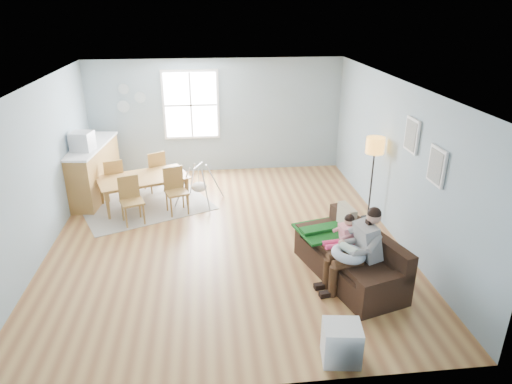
{
  "coord_description": "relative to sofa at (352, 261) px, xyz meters",
  "views": [
    {
      "loc": [
        -0.24,
        -7.27,
        3.92
      ],
      "look_at": [
        0.51,
        -0.39,
        1.0
      ],
      "focal_mm": 32.0,
      "sensor_mm": 36.0,
      "label": 1
    }
  ],
  "objects": [
    {
      "name": "room",
      "position": [
        -1.85,
        1.5,
        2.14
      ],
      "size": [
        8.4,
        9.4,
        3.9
      ],
      "color": "#945B34"
    },
    {
      "name": "window",
      "position": [
        -2.45,
        4.96,
        1.37
      ],
      "size": [
        1.32,
        0.08,
        1.62
      ],
      "color": "white",
      "rests_on": "room"
    },
    {
      "name": "pictures",
      "position": [
        1.12,
        0.45,
        1.57
      ],
      "size": [
        0.05,
        1.34,
        0.74
      ],
      "color": "white",
      "rests_on": "room"
    },
    {
      "name": "wall_plates",
      "position": [
        -3.85,
        4.97,
        1.55
      ],
      "size": [
        0.67,
        0.02,
        0.66
      ],
      "color": "#A0B8C1",
      "rests_on": "room"
    },
    {
      "name": "sofa",
      "position": [
        0.0,
        0.0,
        0.0
      ],
      "size": [
        1.35,
        2.09,
        0.78
      ],
      "color": "black",
      "rests_on": "room"
    },
    {
      "name": "green_throw",
      "position": [
        -0.26,
        0.6,
        0.22
      ],
      "size": [
        1.05,
        0.95,
        0.04
      ],
      "primitive_type": "cube",
      "rotation": [
        0.0,
        0.0,
        0.25
      ],
      "color": "#16601F",
      "rests_on": "sofa"
    },
    {
      "name": "beige_pillow",
      "position": [
        0.05,
        0.54,
        0.43
      ],
      "size": [
        0.19,
        0.47,
        0.45
      ],
      "primitive_type": "cube",
      "rotation": [
        0.0,
        0.0,
        0.16
      ],
      "color": "tan",
      "rests_on": "sofa"
    },
    {
      "name": "father",
      "position": [
        -0.04,
        -0.3,
        0.4
      ],
      "size": [
        0.94,
        0.49,
        1.28
      ],
      "color": "gray",
      "rests_on": "sofa"
    },
    {
      "name": "nursing_pillow",
      "position": [
        -0.18,
        -0.34,
        0.33
      ],
      "size": [
        0.6,
        0.59,
        0.2
      ],
      "primitive_type": "torus",
      "rotation": [
        0.0,
        0.14,
        0.2
      ],
      "color": "silver",
      "rests_on": "father"
    },
    {
      "name": "infant",
      "position": [
        -0.19,
        -0.31,
        0.41
      ],
      "size": [
        0.24,
        0.35,
        0.13
      ],
      "color": "silver",
      "rests_on": "nursing_pillow"
    },
    {
      "name": "toddler",
      "position": [
        -0.12,
        0.15,
        0.38
      ],
      "size": [
        0.51,
        0.29,
        0.77
      ],
      "color": "silver",
      "rests_on": "sofa"
    },
    {
      "name": "floor_lamp",
      "position": [
        0.91,
        1.86,
        1.08
      ],
      "size": [
        0.33,
        0.33,
        1.64
      ],
      "color": "black",
      "rests_on": "room"
    },
    {
      "name": "storage_cube",
      "position": [
        -0.65,
        -1.7,
        -0.04
      ],
      "size": [
        0.48,
        0.44,
        0.48
      ],
      "color": "white",
      "rests_on": "room"
    },
    {
      "name": "rug",
      "position": [
        -3.42,
        3.02,
        -0.27
      ],
      "size": [
        3.0,
        2.7,
        0.01
      ],
      "primitive_type": "cube",
      "rotation": [
        0.0,
        0.0,
        0.42
      ],
      "color": "#A29F94",
      "rests_on": "room"
    },
    {
      "name": "dining_table",
      "position": [
        -3.42,
        3.02,
        0.03
      ],
      "size": [
        1.98,
        1.51,
        0.62
      ],
      "primitive_type": "imported",
      "rotation": [
        0.0,
        0.0,
        0.34
      ],
      "color": "brown",
      "rests_on": "rug"
    },
    {
      "name": "chair_sw",
      "position": [
        -3.58,
        2.29,
        0.23
      ],
      "size": [
        0.52,
        0.52,
        0.9
      ],
      "color": "olive",
      "rests_on": "rug"
    },
    {
      "name": "chair_se",
      "position": [
        -2.77,
        2.65,
        0.24
      ],
      "size": [
        0.52,
        0.52,
        0.92
      ],
      "color": "olive",
      "rests_on": "rug"
    },
    {
      "name": "chair_nw",
      "position": [
        -4.08,
        3.4,
        0.23
      ],
      "size": [
        0.51,
        0.51,
        0.89
      ],
      "color": "olive",
      "rests_on": "rug"
    },
    {
      "name": "chair_ne",
      "position": [
        -3.25,
        3.76,
        0.25
      ],
      "size": [
        0.57,
        0.57,
        0.92
      ],
      "color": "olive",
      "rests_on": "rug"
    },
    {
      "name": "counter",
      "position": [
        -4.55,
        3.67,
        0.3
      ],
      "size": [
        0.83,
        2.1,
        1.15
      ],
      "color": "brown",
      "rests_on": "room"
    },
    {
      "name": "monitor",
      "position": [
        -4.58,
        3.28,
        1.06
      ],
      "size": [
        0.47,
        0.45,
        0.38
      ],
      "color": "silver",
      "rests_on": "counter"
    },
    {
      "name": "baby_swing",
      "position": [
        -2.31,
        3.05,
        0.09
      ],
      "size": [
        1.04,
        1.05,
        0.81
      ],
      "color": "silver",
      "rests_on": "room"
    }
  ]
}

